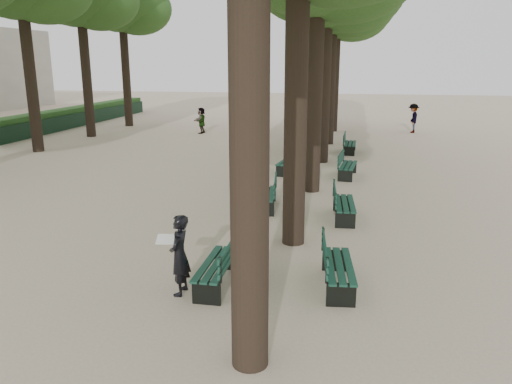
# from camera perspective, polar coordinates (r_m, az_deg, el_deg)

# --- Properties ---
(ground) EXTENTS (120.00, 120.00, 0.00)m
(ground) POSITION_cam_1_polar(r_m,az_deg,el_deg) (9.57, -7.16, -11.32)
(ground) COLOR #C6B296
(ground) RESTS_ON ground
(bench_left_0) EXTENTS (0.59, 1.81, 0.92)m
(bench_left_0) POSITION_cam_1_polar(r_m,az_deg,el_deg) (9.68, -4.42, -9.16)
(bench_left_0) COLOR black
(bench_left_0) RESTS_ON ground
(bench_left_1) EXTENTS (0.80, 1.86, 0.92)m
(bench_left_1) POSITION_cam_1_polar(r_m,az_deg,el_deg) (14.58, 1.14, -0.85)
(bench_left_1) COLOR black
(bench_left_1) RESTS_ON ground
(bench_left_2) EXTENTS (0.80, 1.86, 0.92)m
(bench_left_2) POSITION_cam_1_polar(r_m,az_deg,el_deg) (19.31, 3.70, 3.01)
(bench_left_2) COLOR black
(bench_left_2) RESTS_ON ground
(bench_left_3) EXTENTS (0.69, 1.84, 0.92)m
(bench_left_3) POSITION_cam_1_polar(r_m,az_deg,el_deg) (24.06, 5.23, 5.31)
(bench_left_3) COLOR black
(bench_left_3) RESTS_ON ground
(bench_right_0) EXTENTS (0.76, 1.85, 0.92)m
(bench_right_0) POSITION_cam_1_polar(r_m,az_deg,el_deg) (9.71, 9.36, -9.24)
(bench_right_0) COLOR black
(bench_right_0) RESTS_ON ground
(bench_right_1) EXTENTS (0.70, 1.84, 0.92)m
(bench_right_1) POSITION_cam_1_polar(r_m,az_deg,el_deg) (13.79, 10.02, -1.98)
(bench_right_1) COLOR black
(bench_right_1) RESTS_ON ground
(bench_right_2) EXTENTS (0.73, 1.84, 0.92)m
(bench_right_2) POSITION_cam_1_polar(r_m,az_deg,el_deg) (18.85, 10.42, 2.50)
(bench_right_2) COLOR black
(bench_right_2) RESTS_ON ground
(bench_right_3) EXTENTS (0.61, 1.81, 0.92)m
(bench_right_3) POSITION_cam_1_polar(r_m,az_deg,el_deg) (23.92, 10.66, 5.06)
(bench_right_3) COLOR black
(bench_right_3) RESTS_ON ground
(man_with_map) EXTENTS (0.59, 0.62, 1.52)m
(man_with_map) POSITION_cam_1_polar(r_m,az_deg,el_deg) (9.27, -8.74, -7.13)
(man_with_map) COLOR black
(man_with_map) RESTS_ON ground
(pedestrian_a) EXTENTS (0.78, 0.79, 1.62)m
(pedestrian_a) POSITION_cam_1_polar(r_m,az_deg,el_deg) (30.96, -0.62, 8.46)
(pedestrian_a) COLOR #262628
(pedestrian_a) RESTS_ON ground
(pedestrian_e) EXTENTS (0.40, 1.44, 1.53)m
(pedestrian_e) POSITION_cam_1_polar(r_m,az_deg,el_deg) (30.19, -6.26, 8.14)
(pedestrian_e) COLOR #262628
(pedestrian_e) RESTS_ON ground
(pedestrian_d) EXTENTS (0.98, 0.70, 1.85)m
(pedestrian_d) POSITION_cam_1_polar(r_m,az_deg,el_deg) (34.91, 8.01, 9.23)
(pedestrian_d) COLOR #262628
(pedestrian_d) RESTS_ON ground
(pedestrian_b) EXTENTS (0.36, 1.12, 1.74)m
(pedestrian_b) POSITION_cam_1_polar(r_m,az_deg,el_deg) (31.68, 17.51, 8.04)
(pedestrian_b) COLOR #262628
(pedestrian_b) RESTS_ON ground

